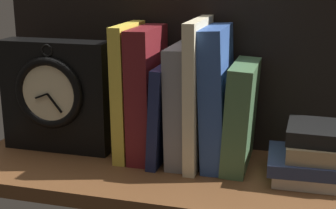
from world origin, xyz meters
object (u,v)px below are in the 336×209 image
at_px(book_yellow_seinlanguage, 129,91).
at_px(book_navy_bierce, 165,111).
at_px(book_gray_chess, 181,103).
at_px(book_maroon_dawkins, 147,93).
at_px(book_stack_side, 328,156).
at_px(book_green_romantic, 241,115).
at_px(book_cream_twain, 199,92).
at_px(book_blue_modern, 217,97).
at_px(framed_clock, 56,95).

xyz_separation_m(book_yellow_seinlanguage, book_navy_bierce, (0.07, 0.00, -0.03)).
relative_size(book_yellow_seinlanguage, book_gray_chess, 1.16).
bearing_deg(book_maroon_dawkins, book_navy_bierce, 0.00).
bearing_deg(book_yellow_seinlanguage, book_stack_side, -4.37).
bearing_deg(book_stack_side, book_yellow_seinlanguage, 175.63).
bearing_deg(book_gray_chess, book_green_romantic, 0.00).
relative_size(book_navy_bierce, book_cream_twain, 0.69).
distance_m(book_cream_twain, book_blue_modern, 0.03).
bearing_deg(book_green_romantic, book_stack_side, -10.40).
bearing_deg(book_stack_side, book_green_romantic, 169.60).
distance_m(book_gray_chess, book_cream_twain, 0.04).
distance_m(book_navy_bierce, book_stack_side, 0.29).
bearing_deg(book_yellow_seinlanguage, book_navy_bierce, 0.00).
bearing_deg(book_blue_modern, book_cream_twain, 180.00).
distance_m(book_navy_bierce, book_gray_chess, 0.04).
relative_size(book_cream_twain, book_stack_side, 1.37).
bearing_deg(framed_clock, book_cream_twain, 2.95).
bearing_deg(book_maroon_dawkins, book_stack_side, -4.85).
relative_size(book_cream_twain, framed_clock, 1.22).
xyz_separation_m(book_maroon_dawkins, book_blue_modern, (0.13, 0.00, 0.00)).
bearing_deg(framed_clock, book_green_romantic, 2.31).
height_order(book_gray_chess, framed_clock, same).
xyz_separation_m(book_yellow_seinlanguage, book_cream_twain, (0.13, 0.00, 0.01)).
relative_size(book_maroon_dawkins, book_green_romantic, 1.30).
bearing_deg(book_green_romantic, framed_clock, -177.69).
relative_size(book_yellow_seinlanguage, book_cream_twain, 0.95).
distance_m(framed_clock, book_stack_side, 0.50).
bearing_deg(book_blue_modern, book_yellow_seinlanguage, 180.00).
distance_m(book_yellow_seinlanguage, book_maroon_dawkins, 0.04).
height_order(book_blue_modern, book_green_romantic, book_blue_modern).
bearing_deg(book_navy_bierce, book_blue_modern, 0.00).
bearing_deg(book_maroon_dawkins, framed_clock, -175.47).
bearing_deg(book_navy_bierce, book_gray_chess, 0.00).
bearing_deg(book_cream_twain, book_blue_modern, 0.00).
distance_m(book_navy_bierce, book_green_romantic, 0.14).
xyz_separation_m(book_yellow_seinlanguage, book_blue_modern, (0.16, 0.00, -0.00)).
relative_size(book_navy_bierce, book_blue_modern, 0.72).
xyz_separation_m(book_navy_bierce, book_cream_twain, (0.06, 0.00, 0.04)).
relative_size(book_gray_chess, book_stack_side, 1.13).
height_order(book_maroon_dawkins, book_gray_chess, book_maroon_dawkins).
xyz_separation_m(book_yellow_seinlanguage, book_gray_chess, (0.10, 0.00, -0.02)).
relative_size(book_cream_twain, book_green_romantic, 1.39).
height_order(book_navy_bierce, framed_clock, framed_clock).
relative_size(book_navy_bierce, framed_clock, 0.84).
height_order(book_maroon_dawkins, book_stack_side, book_maroon_dawkins).
bearing_deg(framed_clock, book_blue_modern, 2.63).
bearing_deg(book_gray_chess, book_blue_modern, 0.00).
bearing_deg(book_gray_chess, book_navy_bierce, 180.00).
bearing_deg(book_navy_bierce, book_yellow_seinlanguage, 180.00).
xyz_separation_m(book_maroon_dawkins, book_cream_twain, (0.10, 0.00, 0.01)).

